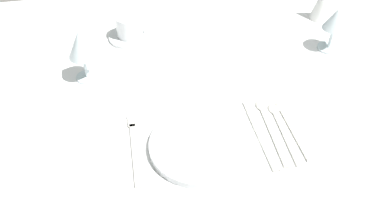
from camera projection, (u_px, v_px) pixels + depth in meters
dining_table at (174, 102)px, 1.23m from camera, size 1.80×1.11×0.74m
dinner_plate at (200, 145)px, 0.99m from camera, size 0.25×0.25×0.02m
fork_outer at (134, 146)px, 1.00m from camera, size 0.02×0.23×0.00m
dinner_knife at (261, 135)px, 1.02m from camera, size 0.03×0.24×0.00m
spoon_soup at (268, 123)px, 1.05m from camera, size 0.03×0.23×0.01m
spoon_dessert at (281, 125)px, 1.05m from camera, size 0.03×0.21×0.01m
spoon_tea at (289, 122)px, 1.05m from camera, size 0.03×0.21×0.01m
saucer_left at (131, 36)px, 1.33m from camera, size 0.14×0.14×0.01m
coffee_cup_left at (130, 26)px, 1.31m from camera, size 0.11×0.08×0.07m
wine_glass_centre at (81, 46)px, 1.11m from camera, size 0.08×0.08×0.16m
wine_glass_left at (335, 21)px, 1.23m from camera, size 0.07×0.07×0.14m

